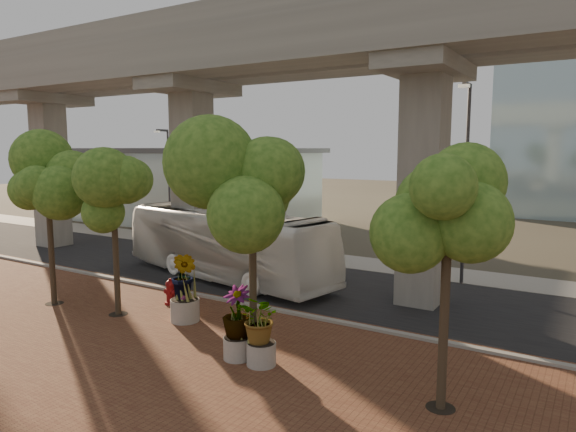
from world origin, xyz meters
The scene contains 18 objects.
ground centered at (0.00, 0.00, 0.00)m, with size 160.00×160.00×0.00m, color #3A352A.
brick_plaza centered at (0.00, -8.00, 0.03)m, with size 70.00×13.00×0.06m, color brown.
asphalt_road centered at (0.00, 2.00, 0.02)m, with size 90.00×8.00×0.04m, color black.
curb_strip centered at (0.00, -2.00, 0.08)m, with size 70.00×0.25×0.16m, color gray.
far_sidewalk centered at (0.00, 7.50, 0.03)m, with size 90.00×3.00×0.06m, color gray.
transit_viaduct centered at (0.00, 2.00, 7.29)m, with size 72.00×5.60×12.40m.
station_pavilion centered at (-20.00, 16.00, 3.22)m, with size 23.00×13.00×6.30m.
transit_bus centered at (-3.20, 1.07, 1.71)m, with size 2.89×12.30×3.43m, color white.
fire_hydrant centered at (-2.40, -3.46, 0.56)m, with size 0.52×0.47×1.05m.
planter_front centered at (4.00, -6.36, 1.32)m, with size 1.89×1.89×2.08m.
planter_right centered at (3.15, -6.37, 1.39)m, with size 2.05×2.05×2.19m.
planter_left centered at (-0.50, -4.67, 1.59)m, with size 2.30×2.30×2.52m.
street_tree_far_west centered at (-6.45, -5.85, 4.97)m, with size 3.67×3.67×6.60m.
street_tree_near_west centered at (-3.16, -5.42, 4.32)m, with size 3.48×3.48×5.87m.
street_tree_near_east centered at (3.59, -6.17, 4.98)m, with size 4.16×4.16×6.84m.
street_tree_far_east centered at (9.07, -6.16, 4.78)m, with size 3.39×3.39×6.29m.
streetlamp_west centered at (-12.05, 6.31, 4.34)m, with size 0.37×1.08×7.43m.
streetlamp_east centered at (6.72, 5.95, 5.27)m, with size 0.45×1.31×9.03m.
Camera 1 is at (12.02, -17.95, 6.21)m, focal length 32.00 mm.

